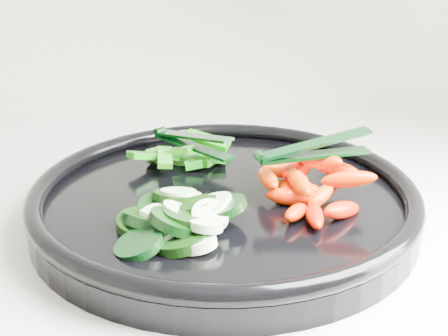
{
  "coord_description": "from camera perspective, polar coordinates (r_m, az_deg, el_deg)",
  "views": [
    {
      "loc": [
        -0.52,
        1.11,
        1.21
      ],
      "look_at": [
        -0.5,
        1.65,
        0.99
      ],
      "focal_mm": 50.0,
      "sensor_mm": 36.0,
      "label": 1
    }
  ],
  "objects": [
    {
      "name": "carrot_pile",
      "position": [
        0.6,
        7.7,
        -1.28
      ],
      "size": [
        0.11,
        0.16,
        0.06
      ],
      "color": "#E64F00",
      "rests_on": "veggie_tray"
    },
    {
      "name": "tong_carrot",
      "position": [
        0.59,
        7.98,
        1.65
      ],
      "size": [
        0.11,
        0.04,
        0.02
      ],
      "color": "black",
      "rests_on": "carrot_pile"
    },
    {
      "name": "cucumber_pile",
      "position": [
        0.55,
        -4.67,
        -4.54
      ],
      "size": [
        0.13,
        0.13,
        0.04
      ],
      "color": "black",
      "rests_on": "veggie_tray"
    },
    {
      "name": "veggie_tray",
      "position": [
        0.61,
        0.0,
        -3.04
      ],
      "size": [
        0.42,
        0.42,
        0.04
      ],
      "color": "black",
      "rests_on": "counter"
    },
    {
      "name": "tong_pepper",
      "position": [
        0.68,
        -3.09,
        2.52
      ],
      "size": [
        0.09,
        0.09,
        0.02
      ],
      "color": "black",
      "rests_on": "pepper_pile"
    },
    {
      "name": "pepper_pile",
      "position": [
        0.69,
        -3.64,
        1.15
      ],
      "size": [
        0.11,
        0.1,
        0.04
      ],
      "color": "#0B740F",
      "rests_on": "veggie_tray"
    }
  ]
}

